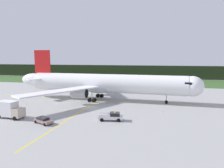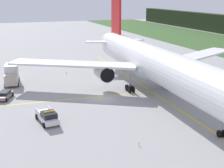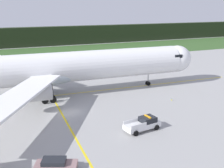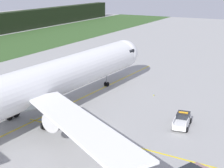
{
  "view_description": "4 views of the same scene",
  "coord_description": "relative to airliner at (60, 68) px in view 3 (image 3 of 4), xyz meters",
  "views": [
    {
      "loc": [
        17.15,
        -52.69,
        13.73
      ],
      "look_at": [
        3.56,
        8.85,
        5.37
      ],
      "focal_mm": 33.08,
      "sensor_mm": 36.0,
      "label": 1
    },
    {
      "loc": [
        50.84,
        -17.08,
        17.3
      ],
      "look_at": [
        4.33,
        0.27,
        3.67
      ],
      "focal_mm": 53.12,
      "sensor_mm": 36.0,
      "label": 2
    },
    {
      "loc": [
        -10.48,
        -41.31,
        16.61
      ],
      "look_at": [
        7.49,
        -0.08,
        4.0
      ],
      "focal_mm": 44.56,
      "sensor_mm": 36.0,
      "label": 3
    },
    {
      "loc": [
        -38.6,
        -23.75,
        20.38
      ],
      "look_at": [
        6.84,
        0.65,
        5.07
      ],
      "focal_mm": 55.97,
      "sensor_mm": 36.0,
      "label": 4
    }
  ],
  "objects": [
    {
      "name": "taxiway_centerline_spur",
      "position": [
        -2.63,
        -18.58,
        -5.3
      ],
      "size": [
        2.03,
        39.25,
        0.01
      ],
      "primitive_type": "cube",
      "rotation": [
        0.0,
        0.0,
        -1.61
      ],
      "color": "yellow",
      "rests_on": "ground"
    },
    {
      "name": "grass_verge",
      "position": [
        -0.98,
        50.56,
        -5.28
      ],
      "size": [
        320.0,
        33.53,
        0.04
      ],
      "primitive_type": "cube",
      "color": "#335526",
      "rests_on": "ground"
    },
    {
      "name": "ops_pickup_truck",
      "position": [
        6.73,
        -20.24,
        -4.4
      ],
      "size": [
        5.45,
        2.78,
        1.94
      ],
      "color": "silver",
      "rests_on": "ground"
    },
    {
      "name": "distant_tree_line",
      "position": [
        -0.98,
        71.51,
        -1.24
      ],
      "size": [
        288.0,
        4.78,
        8.11
      ],
      "primitive_type": "cube",
      "color": "black",
      "rests_on": "ground"
    },
    {
      "name": "taxiway_centerline_main",
      "position": [
        0.53,
        -0.02,
        -5.3
      ],
      "size": [
        77.68,
        3.72,
        0.01
      ],
      "primitive_type": "cube",
      "rotation": [
        0.0,
        0.0,
        -0.04
      ],
      "color": "yellow",
      "rests_on": "ground"
    },
    {
      "name": "staff_car",
      "position": [
        -6.62,
        -25.23,
        -4.6
      ],
      "size": [
        4.72,
        3.36,
        1.3
      ],
      "color": "gray",
      "rests_on": "ground"
    },
    {
      "name": "taxiway_edge_light_east",
      "position": [
        17.69,
        -11.46,
        -5.05
      ],
      "size": [
        0.12,
        0.12,
        0.46
      ],
      "color": "yellow",
      "rests_on": "ground"
    },
    {
      "name": "airliner",
      "position": [
        0.0,
        0.0,
        0.0
      ],
      "size": [
        59.47,
        49.08,
        15.93
      ],
      "color": "white",
      "rests_on": "ground"
    },
    {
      "name": "ground",
      "position": [
        -0.98,
        -9.76,
        -5.3
      ],
      "size": [
        320.0,
        320.0,
        0.0
      ],
      "primitive_type": "plane",
      "color": "#989897"
    }
  ]
}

